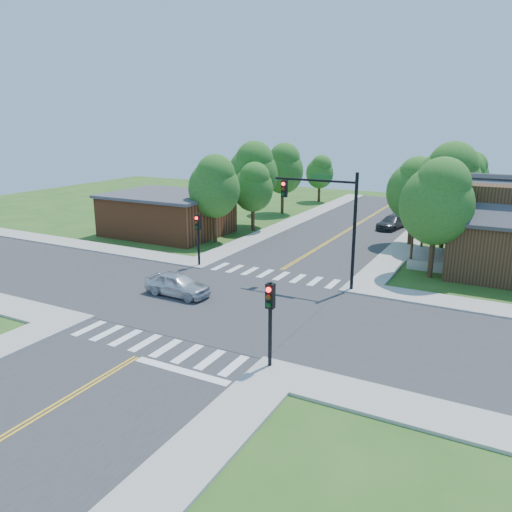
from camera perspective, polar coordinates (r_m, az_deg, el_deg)
The scene contains 25 objects.
ground at distance 28.49m, azimuth -3.52°, elevation -5.52°, with size 100.00×100.00×0.00m, color #28541A.
road_ns at distance 28.48m, azimuth -3.52°, elevation -5.48°, with size 10.00×90.00×0.04m, color #2D2D30.
road_ew at distance 28.48m, azimuth -3.52°, elevation -5.47°, with size 90.00×10.00×0.04m, color #2D2D30.
intersection_patch at distance 28.49m, azimuth -3.52°, elevation -5.52°, with size 10.20×10.20×0.06m, color #2D2D30.
sidewalk_nw at distance 49.71m, azimuth -9.62°, elevation 3.40°, with size 40.00×40.00×0.14m.
crosswalk_north at distance 33.62m, azimuth 1.99°, elevation -2.14°, with size 8.85×2.00×0.01m.
crosswalk_south at distance 23.83m, azimuth -11.42°, elevation -9.99°, with size 8.85×2.00×0.01m.
centerline at distance 28.47m, azimuth -3.52°, elevation -5.43°, with size 0.30×90.00×0.01m.
stop_bar at distance 21.47m, azimuth -8.51°, elevation -12.95°, with size 4.60×0.45×0.09m, color white.
signal_mast_ne at distance 30.45m, azimuth 8.22°, elevation 5.19°, with size 5.30×0.42×7.20m.
signal_pole_se at distance 20.40m, azimuth 1.61°, elevation -6.09°, with size 0.34×0.42×3.80m.
signal_pole_nw at distance 35.17m, azimuth -6.65°, elevation 2.95°, with size 0.34×0.42×3.80m.
building_nw at distance 46.36m, azimuth -10.08°, elevation 4.81°, with size 10.40×8.40×3.73m.
tree_e_a at distance 34.00m, azimuth 20.08°, elevation 6.05°, with size 4.67×4.43×7.93m.
tree_e_b at distance 41.19m, azimuth 21.18°, elevation 8.04°, with size 5.07×4.82×8.62m.
tree_e_c at distance 48.88m, azimuth 22.52°, elevation 8.00°, with size 4.40×4.18×7.47m.
tree_e_d at distance 57.81m, azimuth 23.21°, elevation 8.57°, with size 4.13×3.92×7.02m.
tree_w_a at distance 42.07m, azimuth -4.77°, elevation 8.08°, with size 4.39×4.17×7.46m.
tree_w_b at distance 48.39m, azimuth -0.33°, elevation 9.70°, with size 4.87×4.62×8.27m.
tree_w_c at distance 55.58m, azimuth 3.13°, elevation 10.07°, with size 4.58×4.36×7.79m.
tree_w_d at distance 64.51m, azimuth 7.35°, elevation 9.60°, with size 3.50×3.32×5.94m.
tree_house at distance 42.61m, azimuth 17.68°, elevation 7.43°, with size 4.33×4.12×7.37m.
tree_bldg at distance 46.48m, azimuth -0.30°, elevation 8.01°, with size 3.81×3.62×6.47m.
car_silver at distance 29.86m, azimuth -8.97°, elevation -3.27°, with size 4.16×1.79×1.40m, color silver.
car_dgrey at distance 49.59m, azimuth 15.25°, elevation 3.70°, with size 2.44×4.54×1.25m, color #2C2E31.
Camera 1 is at (14.01, -22.67, 10.07)m, focal length 35.00 mm.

